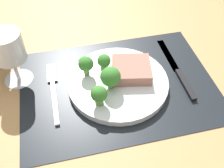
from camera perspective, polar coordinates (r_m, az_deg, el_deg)
The scene contains 11 objects.
ground_plane at distance 65.94cm, azimuth 1.27°, elevation -1.21°, with size 140.00×110.00×3.00cm, color tan.
placemat at distance 64.71cm, azimuth 1.30°, elevation -0.25°, with size 46.83×33.48×0.30cm, color black.
plate at distance 64.00cm, azimuth 1.31°, elevation 0.32°, with size 24.17×24.17×1.60cm, color silver.
steak at distance 64.15cm, azimuth 4.20°, elevation 3.12°, with size 9.07×8.61×2.76cm, color #9E6B5B.
broccoli_near_fork at distance 59.31cm, azimuth -0.32°, elevation 1.53°, with size 4.64×4.64×5.91cm.
broccoli_front_edge at distance 64.20cm, azimuth -1.73°, elevation 4.87°, with size 3.24×3.24×4.56cm.
broccoli_near_steak at distance 62.91cm, azimuth -5.66°, elevation 4.23°, with size 3.69×3.69×5.24cm.
broccoli_center at distance 56.64cm, azimuth -2.81°, elevation -2.28°, with size 3.69×3.69×5.08cm.
fork at distance 64.51cm, azimuth -12.48°, elevation -1.41°, with size 2.40×19.20×0.50cm.
knife at distance 69.29cm, azimuth 14.12°, elevation 2.55°, with size 1.80×23.00×0.80cm.
wine_glass at distance 64.01cm, azimuth -21.42°, elevation 6.86°, with size 7.38×7.38×13.88cm.
Camera 1 is at (-11.23, -41.79, 48.25)cm, focal length 42.48 mm.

